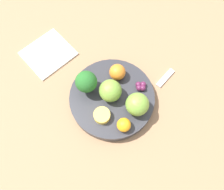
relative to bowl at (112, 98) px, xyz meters
The scene contains 12 objects.
ground_plane 0.04m from the bowl, ahead, with size 6.00×6.00×0.00m, color gray.
table_surface 0.03m from the bowl, ahead, with size 1.20×1.20×0.02m.
bowl is the anchor object (origin of this frame).
broccoli 0.09m from the bowl, 23.22° to the left, with size 0.06×0.06×0.08m.
apple_red 0.09m from the bowl, 165.66° to the right, with size 0.06×0.06×0.06m.
apple_green 0.05m from the bowl, 14.44° to the left, with size 0.06×0.06×0.06m.
orange_front 0.08m from the bowl, 61.23° to the right, with size 0.05×0.05×0.05m.
orange_back 0.10m from the bowl, 151.57° to the left, with size 0.04×0.04×0.04m.
grape_cluster 0.09m from the bowl, 119.42° to the right, with size 0.03×0.03×0.02m.
small_cup 0.07m from the bowl, 107.84° to the left, with size 0.04×0.04×0.02m.
napkin 0.26m from the bowl, ahead, with size 0.14×0.15×0.01m.
spoon 0.18m from the bowl, 114.03° to the right, with size 0.02×0.07×0.01m.
Camera 1 is at (-0.15, 0.17, 0.62)m, focal length 35.00 mm.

